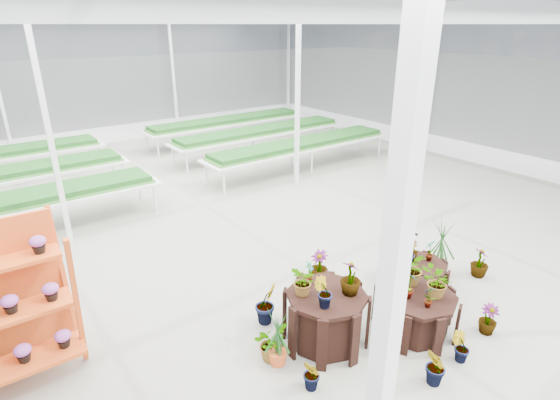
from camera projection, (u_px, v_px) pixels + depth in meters
ground_plane at (307, 279)px, 7.73m from camera, size 24.00×24.00×0.00m
greenhouse_shell at (310, 157)px, 6.89m from camera, size 18.00×24.00×4.50m
steel_frame at (310, 157)px, 6.89m from camera, size 18.00×24.00×4.50m
nursery_benches at (150, 162)px, 12.91m from camera, size 16.00×7.00×0.84m
plinth_tall at (326, 318)px, 6.08m from camera, size 1.21×1.21×0.79m
plinth_mid at (415, 312)px, 6.34m from camera, size 1.55×1.55×0.62m
plinth_low at (417, 275)px, 7.45m from camera, size 1.28×1.28×0.45m
nursery_plants at (377, 285)px, 6.58m from camera, size 4.68×3.05×1.29m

